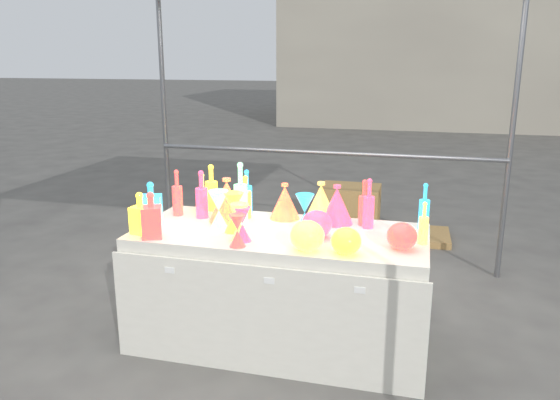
% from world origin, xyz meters
% --- Properties ---
extents(ground, '(80.00, 80.00, 0.00)m').
position_xyz_m(ground, '(0.00, 0.00, 0.00)').
color(ground, slate).
rests_on(ground, ground).
extents(display_table, '(1.84, 0.83, 0.75)m').
position_xyz_m(display_table, '(0.00, -0.01, 0.37)').
color(display_table, silver).
rests_on(display_table, ground).
extents(background_building, '(14.00, 6.00, 6.00)m').
position_xyz_m(background_building, '(4.00, 14.00, 3.00)').
color(background_building, '#B5AC96').
rests_on(background_building, ground).
extents(cardboard_box_closed, '(0.63, 0.46, 0.46)m').
position_xyz_m(cardboard_box_closed, '(0.10, 2.59, 0.23)').
color(cardboard_box_closed, '#AF864F').
rests_on(cardboard_box_closed, ground).
extents(cardboard_box_flat, '(0.81, 0.59, 0.07)m').
position_xyz_m(cardboard_box_flat, '(0.75, 2.35, 0.03)').
color(cardboard_box_flat, '#AF864F').
rests_on(cardboard_box_flat, ground).
extents(bottle_0, '(0.11, 0.11, 0.33)m').
position_xyz_m(bottle_0, '(-0.59, 0.35, 0.91)').
color(bottle_0, '#F54C17').
rests_on(bottle_0, display_table).
extents(bottle_1, '(0.08, 0.08, 0.31)m').
position_xyz_m(bottle_1, '(-0.32, 0.32, 0.91)').
color(bottle_1, '#18841A').
rests_on(bottle_1, display_table).
extents(bottle_2, '(0.08, 0.08, 0.32)m').
position_xyz_m(bottle_2, '(-0.77, 0.17, 0.91)').
color(bottle_2, orange).
rests_on(bottle_2, display_table).
extents(bottle_3, '(0.10, 0.10, 0.32)m').
position_xyz_m(bottle_3, '(-0.58, 0.16, 0.91)').
color(bottle_3, '#2032BF').
rests_on(bottle_3, display_table).
extents(bottle_4, '(0.07, 0.07, 0.29)m').
position_xyz_m(bottle_4, '(-0.60, 0.21, 0.90)').
color(bottle_4, '#127465').
rests_on(bottle_4, display_table).
extents(bottle_5, '(0.11, 0.11, 0.41)m').
position_xyz_m(bottle_5, '(-0.29, 0.09, 0.95)').
color(bottle_5, '#DA2BA3').
rests_on(bottle_5, display_table).
extents(bottle_6, '(0.09, 0.09, 0.29)m').
position_xyz_m(bottle_6, '(-0.30, 0.23, 0.89)').
color(bottle_6, '#F54C17').
rests_on(bottle_6, display_table).
extents(decanter_0, '(0.12, 0.12, 0.26)m').
position_xyz_m(decanter_0, '(-0.81, -0.25, 0.88)').
color(decanter_0, '#F54C17').
rests_on(decanter_0, display_table).
extents(decanter_1, '(0.15, 0.15, 0.28)m').
position_xyz_m(decanter_1, '(-0.71, -0.31, 0.89)').
color(decanter_1, orange).
rests_on(decanter_1, display_table).
extents(decanter_2, '(0.16, 0.16, 0.29)m').
position_xyz_m(decanter_2, '(-0.81, -0.11, 0.90)').
color(decanter_2, '#18841A').
rests_on(decanter_2, display_table).
extents(hourglass_0, '(0.11, 0.11, 0.19)m').
position_xyz_m(hourglass_0, '(-0.16, -0.34, 0.84)').
color(hourglass_0, orange).
rests_on(hourglass_0, display_table).
extents(hourglass_1, '(0.12, 0.12, 0.21)m').
position_xyz_m(hourglass_1, '(-0.16, -0.23, 0.85)').
color(hourglass_1, '#2032BF').
rests_on(hourglass_1, display_table).
extents(hourglass_2, '(0.13, 0.13, 0.22)m').
position_xyz_m(hourglass_2, '(-0.18, -0.23, 0.86)').
color(hourglass_2, '#127465').
rests_on(hourglass_2, display_table).
extents(hourglass_3, '(0.14, 0.14, 0.25)m').
position_xyz_m(hourglass_3, '(-0.37, -0.07, 0.88)').
color(hourglass_3, '#DA2BA3').
rests_on(hourglass_3, display_table).
extents(hourglass_4, '(0.13, 0.13, 0.25)m').
position_xyz_m(hourglass_4, '(-0.27, -0.08, 0.87)').
color(hourglass_4, '#F54C17').
rests_on(hourglass_4, display_table).
extents(hourglass_5, '(0.15, 0.15, 0.23)m').
position_xyz_m(hourglass_5, '(0.14, 0.05, 0.87)').
color(hourglass_5, '#18841A').
rests_on(hourglass_5, display_table).
extents(globe_0, '(0.22, 0.22, 0.13)m').
position_xyz_m(globe_0, '(0.45, -0.30, 0.82)').
color(globe_0, '#F54C17').
rests_on(globe_0, display_table).
extents(globe_1, '(0.20, 0.20, 0.15)m').
position_xyz_m(globe_1, '(0.24, -0.30, 0.83)').
color(globe_1, '#127465').
rests_on(globe_1, display_table).
extents(globe_2, '(0.18, 0.18, 0.14)m').
position_xyz_m(globe_2, '(0.74, -0.15, 0.82)').
color(globe_2, orange).
rests_on(globe_2, display_table).
extents(globe_3, '(0.24, 0.24, 0.15)m').
position_xyz_m(globe_3, '(0.24, -0.06, 0.82)').
color(globe_3, '#2032BF').
rests_on(globe_3, display_table).
extents(lampshade_0, '(0.30, 0.30, 0.29)m').
position_xyz_m(lampshade_0, '(-0.39, 0.13, 0.89)').
color(lampshade_0, yellow).
rests_on(lampshade_0, display_table).
extents(lampshade_1, '(0.21, 0.21, 0.24)m').
position_xyz_m(lampshade_1, '(-0.04, 0.28, 0.87)').
color(lampshade_1, yellow).
rests_on(lampshade_1, display_table).
extents(lampshade_2, '(0.28, 0.28, 0.26)m').
position_xyz_m(lampshade_2, '(0.31, 0.26, 0.88)').
color(lampshade_2, '#2032BF').
rests_on(lampshade_2, display_table).
extents(lampshade_3, '(0.28, 0.28, 0.26)m').
position_xyz_m(lampshade_3, '(0.20, 0.28, 0.88)').
color(lampshade_3, '#127465').
rests_on(lampshade_3, display_table).
extents(bottle_8, '(0.09, 0.09, 0.30)m').
position_xyz_m(bottle_8, '(0.86, 0.27, 0.90)').
color(bottle_8, '#18841A').
rests_on(bottle_8, display_table).
extents(bottle_9, '(0.08, 0.08, 0.30)m').
position_xyz_m(bottle_9, '(0.48, 0.27, 0.90)').
color(bottle_9, orange).
rests_on(bottle_9, display_table).
extents(bottle_10, '(0.09, 0.09, 0.32)m').
position_xyz_m(bottle_10, '(0.52, 0.21, 0.91)').
color(bottle_10, '#2032BF').
rests_on(bottle_10, display_table).
extents(bottle_11, '(0.07, 0.07, 0.25)m').
position_xyz_m(bottle_11, '(0.86, -0.02, 0.88)').
color(bottle_11, '#127465').
rests_on(bottle_11, display_table).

